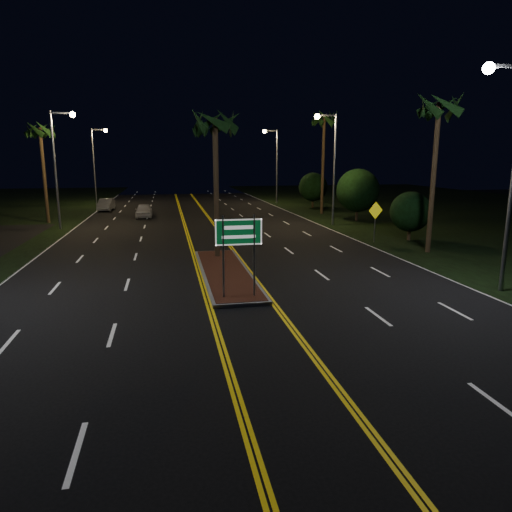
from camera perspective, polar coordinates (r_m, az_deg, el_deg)
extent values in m
plane|color=black|center=(15.36, -0.46, -8.62)|extent=(120.00, 120.00, 0.00)
cube|color=black|center=(51.24, 28.68, 4.46)|extent=(40.00, 110.00, 0.01)
cube|color=gray|center=(21.95, -3.83, -2.09)|extent=(2.25, 10.25, 0.15)
cube|color=#592819|center=(21.93, -3.84, -1.88)|extent=(2.00, 10.00, 0.02)
cylinder|color=gray|center=(17.44, -4.10, -0.14)|extent=(0.08, 0.08, 3.20)
cylinder|color=gray|center=(17.62, -0.23, 0.02)|extent=(0.08, 0.08, 3.20)
cube|color=#07471E|center=(17.35, -2.18, 3.01)|extent=(1.80, 0.04, 1.00)
cube|color=white|center=(17.32, -2.17, 3.00)|extent=(1.80, 0.01, 1.00)
cylinder|color=gray|center=(39.05, -23.79, 9.65)|extent=(0.18, 0.18, 9.00)
cube|color=gray|center=(39.02, -23.16, 16.12)|extent=(1.60, 0.12, 0.12)
sphere|color=#FFCB72|center=(38.87, -21.95, 16.09)|extent=(0.44, 0.44, 0.44)
cylinder|color=gray|center=(58.73, -19.59, 10.42)|extent=(0.18, 0.18, 9.00)
cube|color=gray|center=(58.72, -19.10, 14.71)|extent=(1.60, 0.12, 0.12)
sphere|color=#FFCB72|center=(58.62, -18.29, 14.67)|extent=(0.44, 0.44, 0.44)
cube|color=gray|center=(20.91, 28.95, 20.06)|extent=(1.60, 0.12, 0.12)
sphere|color=white|center=(20.41, 27.08, 20.18)|extent=(0.44, 0.44, 0.44)
cylinder|color=gray|center=(38.63, 9.77, 10.47)|extent=(0.18, 0.18, 9.00)
cube|color=gray|center=(38.50, 8.84, 16.98)|extent=(1.60, 0.12, 0.12)
sphere|color=#FFCB72|center=(38.23, 7.66, 16.90)|extent=(0.44, 0.44, 0.44)
cylinder|color=gray|center=(57.77, 2.63, 11.07)|extent=(0.18, 0.18, 9.00)
cube|color=gray|center=(57.68, 1.87, 15.39)|extent=(1.60, 0.12, 0.12)
sphere|color=#FFCB72|center=(57.50, 1.07, 15.31)|extent=(0.44, 0.44, 0.44)
cylinder|color=#382819|center=(24.83, -4.99, 8.12)|extent=(0.28, 0.28, 7.50)
cylinder|color=#382819|center=(43.36, -24.95, 9.03)|extent=(0.28, 0.28, 8.00)
cylinder|color=#382819|center=(28.51, 21.28, 8.86)|extent=(0.28, 0.28, 8.50)
cylinder|color=#382819|center=(46.76, 8.36, 11.05)|extent=(0.28, 0.28, 9.50)
cylinder|color=#382819|center=(32.81, 18.57, 2.67)|extent=(0.24, 0.24, 0.90)
sphere|color=black|center=(32.62, 18.75, 5.27)|extent=(2.70, 2.70, 2.70)
cylinder|color=#382819|center=(41.88, 12.47, 5.15)|extent=(0.24, 0.24, 1.26)
sphere|color=black|center=(41.69, 12.60, 8.02)|extent=(3.78, 3.78, 3.78)
cylinder|color=#382819|center=(52.98, 7.10, 6.62)|extent=(0.24, 0.24, 1.08)
sphere|color=black|center=(52.85, 7.15, 8.56)|extent=(3.24, 3.24, 3.24)
imported|color=silver|center=(44.88, -13.85, 5.68)|extent=(1.95, 4.52, 1.50)
imported|color=#A2A6AC|center=(52.05, -18.24, 6.24)|extent=(2.16, 4.55, 1.48)
cylinder|color=gray|center=(31.17, 14.62, 3.78)|extent=(0.07, 0.07, 2.34)
cube|color=#FFE80D|center=(31.03, 14.73, 5.53)|extent=(1.09, 0.34, 1.13)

